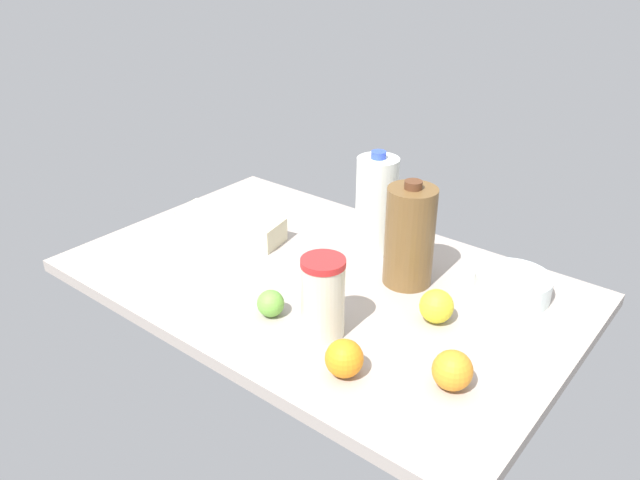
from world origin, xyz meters
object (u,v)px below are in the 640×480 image
tumbler_cup (323,297)px  egg_carton (230,225)px  lime_beside_bowl (271,303)px  milk_jug (376,205)px  lemon_far_back (436,306)px  chocolate_milk_jug (410,236)px  orange_near_front (452,370)px  mixing_bowl (513,286)px  orange_by_jug (344,358)px

tumbler_cup → egg_carton: bearing=157.8°
lime_beside_bowl → milk_jug: bearing=89.9°
tumbler_cup → lime_beside_bowl: (-13.01, -1.92, -5.83)cm
lemon_far_back → egg_carton: bearing=179.2°
chocolate_milk_jug → orange_near_front: (26.58, -27.40, -8.29)cm
mixing_bowl → orange_near_front: size_ratio=2.26×
milk_jug → orange_near_front: milk_jug is taller
orange_near_front → lemon_far_back: size_ratio=1.03×
mixing_bowl → orange_by_jug: orange_by_jug is taller
orange_by_jug → lemon_far_back: size_ratio=1.00×
lime_beside_bowl → lemon_far_back: 35.62cm
tumbler_cup → milk_jug: 40.21cm
milk_jug → lime_beside_bowl: milk_jug is taller
chocolate_milk_jug → lime_beside_bowl: bearing=-116.5°
egg_carton → lemon_far_back: (64.07, -0.93, 0.53)cm
orange_near_front → milk_jug: bearing=139.1°
mixing_bowl → lime_beside_bowl: (-37.65, -40.52, 0.30)cm
chocolate_milk_jug → milk_jug: bearing=150.0°
orange_by_jug → tumbler_cup: bearing=145.3°
egg_carton → lemon_far_back: bearing=-12.4°
tumbler_cup → mixing_bowl: tumbler_cup is taller
mixing_bowl → lemon_far_back: 21.70cm
milk_jug → orange_by_jug: 52.64cm
tumbler_cup → orange_by_jug: size_ratio=2.38×
orange_by_jug → lime_beside_bowl: 25.17cm
mixing_bowl → orange_near_front: 37.27cm
lime_beside_bowl → lemon_far_back: (29.02, 20.64, 0.70)cm
egg_carton → milk_jug: (35.10, 18.22, 9.50)cm
tumbler_cup → egg_carton: tumbler_cup is taller
mixing_bowl → orange_by_jug: (-13.21, -46.51, 1.00)cm
tumbler_cup → orange_by_jug: (11.43, -7.91, -5.12)cm
mixing_bowl → orange_by_jug: bearing=-105.9°
tumbler_cup → orange_near_front: bearing=3.2°
milk_jug → lime_beside_bowl: size_ratio=4.50×
tumbler_cup → milk_jug: size_ratio=0.65×
egg_carton → orange_by_jug: bearing=-36.4°
orange_near_front → mixing_bowl: bearing=96.7°
lemon_far_back → mixing_bowl: bearing=66.5°
egg_carton → lemon_far_back: size_ratio=4.06×
egg_carton → mixing_bowl: bearing=3.0°
orange_by_jug → mixing_bowl: bearing=74.1°
chocolate_milk_jug → tumbler_cup: bearing=-94.7°
milk_jug → orange_near_front: 56.14cm
mixing_bowl → egg_carton: size_ratio=0.57×
orange_by_jug → lemon_far_back: bearing=80.2°
lemon_far_back → tumbler_cup: bearing=-130.5°
mixing_bowl → lime_beside_bowl: lime_beside_bowl is taller
mixing_bowl → lemon_far_back: (-8.63, -19.88, 1.00)cm
milk_jug → egg_carton: bearing=-152.6°
lime_beside_bowl → chocolate_milk_jug: bearing=63.5°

